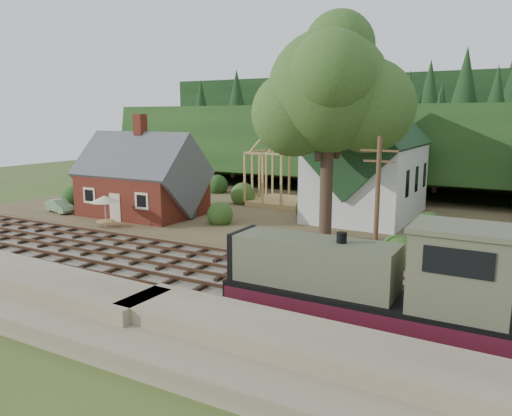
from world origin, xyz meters
The scene contains 16 objects.
ground centered at (0.00, 0.00, 0.00)m, with size 140.00×140.00×0.00m, color #384C1E.
embankment centered at (0.00, -8.50, 0.00)m, with size 64.00×5.00×1.60m, color #7F7259.
railroad_bed centered at (0.00, 0.00, 0.08)m, with size 64.00×11.00×0.16m, color #726B5B.
village_flat centered at (0.00, 18.00, 0.15)m, with size 64.00×26.00×0.30m, color brown.
hillside centered at (0.00, 42.00, 0.00)m, with size 70.00×28.00×8.00m, color #1E3F19.
ridge centered at (0.00, 58.00, 0.00)m, with size 80.00×20.00×12.00m, color black.
depot centered at (-16.00, 11.00, 3.21)m, with size 10.80×7.41×9.00m.
church centered at (2.00, 19.68, 5.18)m, with size 8.40×15.17×13.00m.
timber_frame centered at (-6.00, 22.00, 3.27)m, with size 8.20×6.20×6.99m.
lattice_tower centered at (-6.00, 28.00, 10.03)m, with size 3.20×3.20×12.12m.
big_tree centered at (2.17, 10.08, 10.22)m, with size 10.90×8.40×14.70m.
telegraph_pole_near centered at (7.00, 5.20, 4.25)m, with size 2.20×0.28×8.00m.
locomotive centered at (9.25, -3.00, 2.15)m, with size 12.18×3.05×4.87m.
car_blue centered at (-11.70, 12.45, 0.87)m, with size 1.35×3.35×1.14m, color #5EA9CB.
car_green centered at (-23.42, 7.92, 0.90)m, with size 1.26×3.62×1.19m, color #719A6A.
patio_set centered at (-15.09, 5.50, 2.48)m, with size 2.30×2.30×2.57m.
Camera 1 is at (14.69, -23.00, 9.14)m, focal length 35.00 mm.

